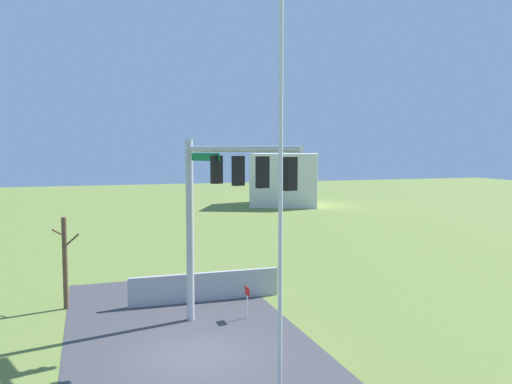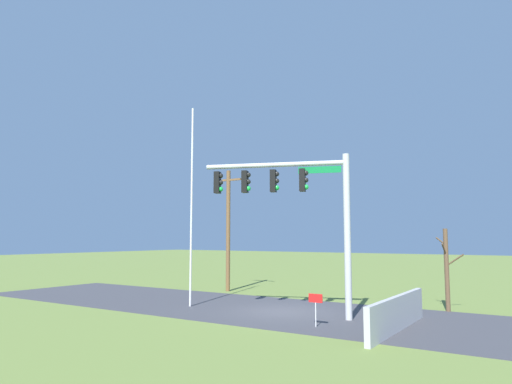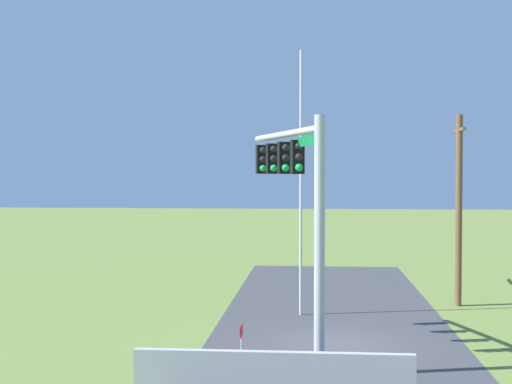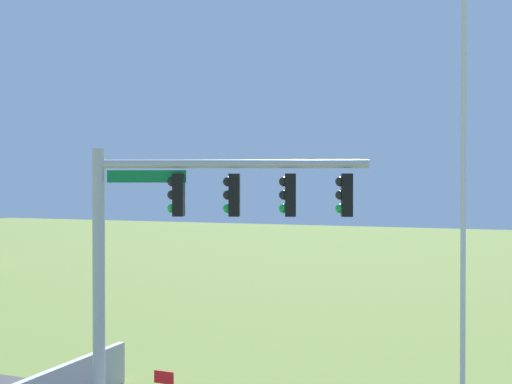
{
  "view_description": "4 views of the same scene",
  "coord_description": "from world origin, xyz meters",
  "views": [
    {
      "loc": [
        -15.74,
        3.1,
        6.45
      ],
      "look_at": [
        0.03,
        -2.01,
        5.07
      ],
      "focal_mm": 36.73,
      "sensor_mm": 36.0,
      "label": 1
    },
    {
      "loc": [
        10.5,
        -18.45,
        3.3
      ],
      "look_at": [
        -0.56,
        -1.35,
        5.33
      ],
      "focal_mm": 32.34,
      "sensor_mm": 36.0,
      "label": 2
    },
    {
      "loc": [
        21.49,
        -0.63,
        5.32
      ],
      "look_at": [
        0.57,
        -2.37,
        4.72
      ],
      "focal_mm": 49.29,
      "sensor_mm": 36.0,
      "label": 3
    },
    {
      "loc": [
        -5.46,
        11.71,
        5.96
      ],
      "look_at": [
        0.19,
        -2.2,
        5.8
      ],
      "focal_mm": 45.33,
      "sensor_mm": 36.0,
      "label": 4
    }
  ],
  "objects": [
    {
      "name": "open_sign",
      "position": [
        2.87,
        -2.58,
        0.91
      ],
      "size": [
        0.56,
        0.04,
        1.22
      ],
      "color": "silver",
      "rests_on": "ground_plane"
    },
    {
      "name": "flagpole",
      "position": [
        -4.5,
        -1.14,
        4.9
      ],
      "size": [
        0.1,
        0.1,
        9.8
      ],
      "primitive_type": "cylinder",
      "color": "silver",
      "rests_on": "ground_plane"
    },
    {
      "name": "signal_mast",
      "position": [
        1.51,
        -1.16,
        4.88
      ],
      "size": [
        5.91,
        2.3,
        6.79
      ],
      "color": "#B2B5BA",
      "rests_on": "ground_plane"
    }
  ]
}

